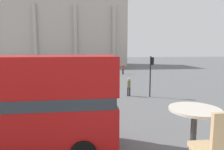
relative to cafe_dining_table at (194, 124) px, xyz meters
name	(u,v)px	position (x,y,z in m)	size (l,w,h in m)	color
cafe_dining_table	(194,124)	(0.00, 0.00, 0.00)	(0.60, 0.60, 0.73)	#2D2D30
cafe_chair_0	(223,150)	(-0.04, -0.58, -0.02)	(0.40, 0.40, 0.91)	tan
plaza_building_left	(59,32)	(-8.52, 52.59, 5.27)	(35.37, 11.63, 17.79)	#BCB2A8
traffic_light_near	(37,84)	(-4.05, 9.35, -1.10)	(0.42, 0.24, 3.88)	black
traffic_light_mid	(151,71)	(4.63, 15.59, -1.13)	(0.42, 0.24, 3.82)	black
car_black	(82,76)	(-1.99, 25.35, -2.93)	(4.20, 1.93, 1.35)	black
pedestrian_olive	(129,86)	(2.67, 16.20, -2.62)	(0.32, 0.32, 1.74)	#282B33
pedestrian_red	(123,68)	(5.00, 32.14, -2.58)	(0.32, 0.32, 1.81)	#282B33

